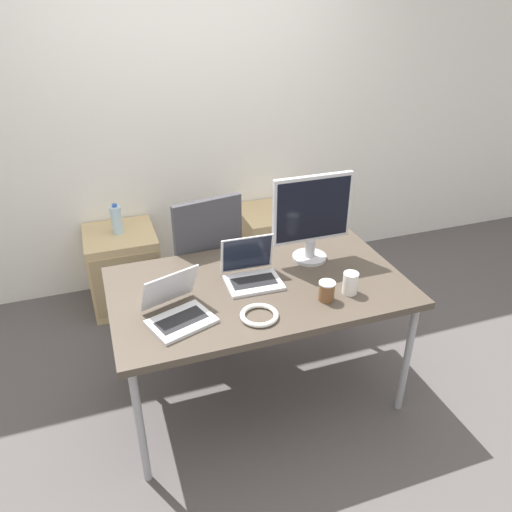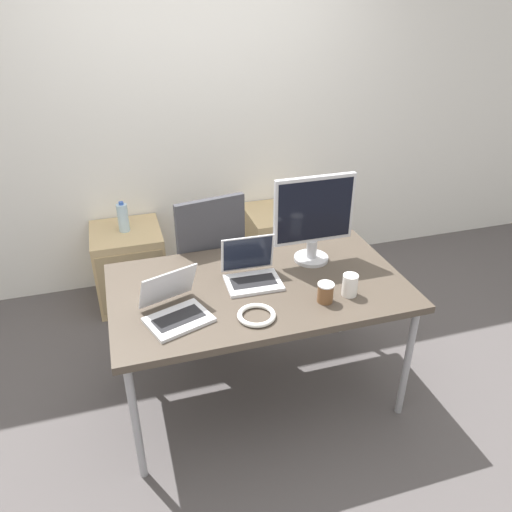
# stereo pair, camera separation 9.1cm
# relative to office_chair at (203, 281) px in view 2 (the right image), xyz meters

# --- Properties ---
(ground_plane) EXTENTS (14.00, 14.00, 0.00)m
(ground_plane) POSITION_rel_office_chair_xyz_m (0.18, -0.70, -0.41)
(ground_plane) COLOR #514C4C
(wall_back) EXTENTS (10.00, 0.05, 2.60)m
(wall_back) POSITION_rel_office_chair_xyz_m (0.18, 0.85, 0.89)
(wall_back) COLOR silver
(wall_back) RESTS_ON ground_plane
(desk) EXTENTS (1.59, 0.92, 0.77)m
(desk) POSITION_rel_office_chair_xyz_m (0.18, -0.70, 0.32)
(desk) COLOR #473D33
(desk) RESTS_ON ground_plane
(office_chair) EXTENTS (0.56, 0.59, 1.08)m
(office_chair) POSITION_rel_office_chair_xyz_m (0.00, 0.00, 0.00)
(office_chair) COLOR #232326
(office_chair) RESTS_ON ground_plane
(cabinet_left) EXTENTS (0.51, 0.52, 0.59)m
(cabinet_left) POSITION_rel_office_chair_xyz_m (-0.46, 0.56, -0.11)
(cabinet_left) COLOR tan
(cabinet_left) RESTS_ON ground_plane
(cabinet_right) EXTENTS (0.51, 0.52, 0.59)m
(cabinet_right) POSITION_rel_office_chair_xyz_m (0.74, 0.56, -0.11)
(cabinet_right) COLOR tan
(cabinet_right) RESTS_ON ground_plane
(water_bottle) EXTENTS (0.08, 0.08, 0.23)m
(water_bottle) POSITION_rel_office_chair_xyz_m (-0.46, 0.56, 0.29)
(water_bottle) COLOR silver
(water_bottle) RESTS_ON cabinet_left
(laptop_left) EXTENTS (0.35, 0.39, 0.22)m
(laptop_left) POSITION_rel_office_chair_xyz_m (-0.30, -0.86, 0.41)
(laptop_left) COLOR silver
(laptop_left) RESTS_ON desk
(laptop_right) EXTENTS (0.30, 0.26, 0.23)m
(laptop_right) POSITION_rel_office_chair_xyz_m (0.15, -0.65, 0.41)
(laptop_right) COLOR silver
(laptop_right) RESTS_ON desk
(monitor) EXTENTS (0.47, 0.20, 0.52)m
(monitor) POSITION_rel_office_chair_xyz_m (0.55, -0.54, 0.64)
(monitor) COLOR #B7B7BC
(monitor) RESTS_ON desk
(coffee_cup_white) EXTENTS (0.08, 0.08, 0.12)m
(coffee_cup_white) POSITION_rel_office_chair_xyz_m (0.60, -0.94, 0.42)
(coffee_cup_white) COLOR white
(coffee_cup_white) RESTS_ON desk
(coffee_cup_brown) EXTENTS (0.09, 0.09, 0.10)m
(coffee_cup_brown) POSITION_rel_office_chair_xyz_m (0.46, -0.96, 0.42)
(coffee_cup_brown) COLOR brown
(coffee_cup_brown) RESTS_ON desk
(cable_coil) EXTENTS (0.19, 0.19, 0.02)m
(cable_coil) POSITION_rel_office_chair_xyz_m (0.08, -0.99, 0.38)
(cable_coil) COLOR white
(cable_coil) RESTS_ON desk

